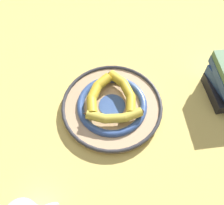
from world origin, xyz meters
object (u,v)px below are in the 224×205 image
banana_b (97,92)px  banana_c (113,117)px  banana_a (125,92)px  decorative_bowl (112,106)px

banana_b → banana_c: size_ratio=0.99×
banana_a → banana_c: 0.10m
banana_c → banana_b: bearing=117.8°
banana_b → banana_a: bearing=111.5°
decorative_bowl → banana_c: banana_c is taller
banana_a → banana_b: size_ratio=1.16×
banana_b → banana_c: (-0.11, 0.02, -0.00)m
banana_a → decorative_bowl: bearing=105.9°
decorative_bowl → banana_a: 0.07m
decorative_bowl → banana_a: (-0.00, -0.06, 0.03)m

